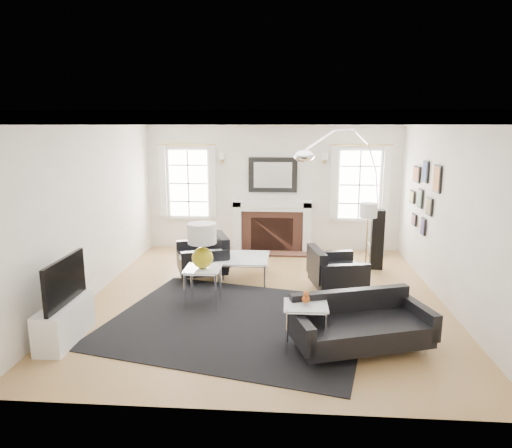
# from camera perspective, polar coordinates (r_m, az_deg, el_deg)

# --- Properties ---
(floor) EXTENTS (6.00, 6.00, 0.00)m
(floor) POSITION_cam_1_polar(r_m,az_deg,el_deg) (7.38, 1.18, -9.10)
(floor) COLOR #A97F47
(floor) RESTS_ON ground
(back_wall) EXTENTS (5.50, 0.04, 2.80)m
(back_wall) POSITION_cam_1_polar(r_m,az_deg,el_deg) (9.96, 2.12, 4.75)
(back_wall) COLOR white
(back_wall) RESTS_ON floor
(front_wall) EXTENTS (5.50, 0.04, 2.80)m
(front_wall) POSITION_cam_1_polar(r_m,az_deg,el_deg) (4.09, -0.94, -5.93)
(front_wall) COLOR white
(front_wall) RESTS_ON floor
(left_wall) EXTENTS (0.04, 6.00, 2.80)m
(left_wall) POSITION_cam_1_polar(r_m,az_deg,el_deg) (7.65, -19.83, 1.82)
(left_wall) COLOR white
(left_wall) RESTS_ON floor
(right_wall) EXTENTS (0.04, 6.00, 2.80)m
(right_wall) POSITION_cam_1_polar(r_m,az_deg,el_deg) (7.39, 23.04, 1.24)
(right_wall) COLOR white
(right_wall) RESTS_ON floor
(ceiling) EXTENTS (5.50, 6.00, 0.02)m
(ceiling) POSITION_cam_1_polar(r_m,az_deg,el_deg) (6.89, 1.28, 13.18)
(ceiling) COLOR white
(ceiling) RESTS_ON back_wall
(crown_molding) EXTENTS (5.50, 6.00, 0.12)m
(crown_molding) POSITION_cam_1_polar(r_m,az_deg,el_deg) (6.89, 1.28, 12.68)
(crown_molding) COLOR white
(crown_molding) RESTS_ON back_wall
(fireplace) EXTENTS (1.70, 0.69, 1.11)m
(fireplace) POSITION_cam_1_polar(r_m,az_deg,el_deg) (9.90, 2.04, -0.33)
(fireplace) COLOR white
(fireplace) RESTS_ON floor
(mantel_mirror) EXTENTS (1.05, 0.07, 0.75)m
(mantel_mirror) POSITION_cam_1_polar(r_m,az_deg,el_deg) (9.89, 2.12, 6.15)
(mantel_mirror) COLOR black
(mantel_mirror) RESTS_ON back_wall
(window_left) EXTENTS (1.24, 0.15, 1.62)m
(window_left) POSITION_cam_1_polar(r_m,az_deg,el_deg) (10.14, -8.44, 5.09)
(window_left) COLOR white
(window_left) RESTS_ON back_wall
(window_right) EXTENTS (1.24, 0.15, 1.62)m
(window_right) POSITION_cam_1_polar(r_m,az_deg,el_deg) (10.01, 12.79, 4.83)
(window_right) COLOR white
(window_right) RESTS_ON back_wall
(gallery_wall) EXTENTS (0.04, 1.73, 1.29)m
(gallery_wall) POSITION_cam_1_polar(r_m,az_deg,el_deg) (8.58, 20.17, 3.74)
(gallery_wall) COLOR black
(gallery_wall) RESTS_ON right_wall
(tv_unit) EXTENTS (0.35, 1.00, 1.09)m
(tv_unit) POSITION_cam_1_polar(r_m,az_deg,el_deg) (6.33, -22.79, -10.60)
(tv_unit) COLOR white
(tv_unit) RESTS_ON floor
(area_rug) EXTENTS (3.98, 3.55, 0.01)m
(area_rug) POSITION_cam_1_polar(r_m,az_deg,el_deg) (6.51, -2.42, -12.04)
(area_rug) COLOR black
(area_rug) RESTS_ON floor
(sofa) EXTENTS (1.82, 1.23, 0.55)m
(sofa) POSITION_cam_1_polar(r_m,az_deg,el_deg) (5.82, 12.76, -12.27)
(sofa) COLOR black
(sofa) RESTS_ON floor
(armchair_left) EXTENTS (1.09, 1.16, 0.63)m
(armchair_left) POSITION_cam_1_polar(r_m,az_deg,el_deg) (8.27, -6.37, -4.26)
(armchair_left) COLOR black
(armchair_left) RESTS_ON floor
(armchair_right) EXTENTS (0.98, 1.05, 0.61)m
(armchair_right) POSITION_cam_1_polar(r_m,az_deg,el_deg) (7.61, 9.68, -5.91)
(armchair_right) COLOR black
(armchair_right) RESTS_ON floor
(coffee_table) EXTENTS (0.93, 0.93, 0.41)m
(coffee_table) POSITION_cam_1_polar(r_m,az_deg,el_deg) (8.08, -1.74, -4.37)
(coffee_table) COLOR silver
(coffee_table) RESTS_ON floor
(side_table_left) EXTENTS (0.53, 0.53, 0.59)m
(side_table_left) POSITION_cam_1_polar(r_m,az_deg,el_deg) (6.96, -6.64, -6.34)
(side_table_left) COLOR silver
(side_table_left) RESTS_ON floor
(nesting_table) EXTENTS (0.53, 0.44, 0.58)m
(nesting_table) POSITION_cam_1_polar(r_m,az_deg,el_deg) (5.62, 6.21, -11.13)
(nesting_table) COLOR silver
(nesting_table) RESTS_ON floor
(gourd_lamp) EXTENTS (0.43, 0.43, 0.69)m
(gourd_lamp) POSITION_cam_1_polar(r_m,az_deg,el_deg) (6.82, -6.75, -2.32)
(gourd_lamp) COLOR gold
(gourd_lamp) RESTS_ON side_table_left
(orange_vase) EXTENTS (0.10, 0.10, 0.16)m
(orange_vase) POSITION_cam_1_polar(r_m,az_deg,el_deg) (5.54, 6.26, -9.15)
(orange_vase) COLOR #B74D17
(orange_vase) RESTS_ON nesting_table
(arc_floor_lamp) EXTENTS (1.93, 1.79, 2.73)m
(arc_floor_lamp) POSITION_cam_1_polar(r_m,az_deg,el_deg) (8.99, 10.88, 4.24)
(arc_floor_lamp) COLOR silver
(arc_floor_lamp) RESTS_ON floor
(stick_floor_lamp) EXTENTS (0.29, 0.29, 1.43)m
(stick_floor_lamp) POSITION_cam_1_polar(r_m,az_deg,el_deg) (7.78, 13.85, 1.14)
(stick_floor_lamp) COLOR #BD9541
(stick_floor_lamp) RESTS_ON floor
(speaker_tower) EXTENTS (0.24, 0.24, 1.14)m
(speaker_tower) POSITION_cam_1_polar(r_m,az_deg,el_deg) (8.96, 14.92, -1.88)
(speaker_tower) COLOR black
(speaker_tower) RESTS_ON floor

